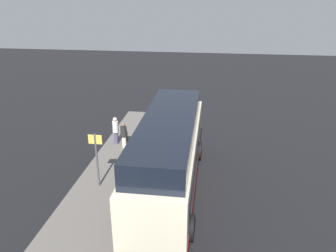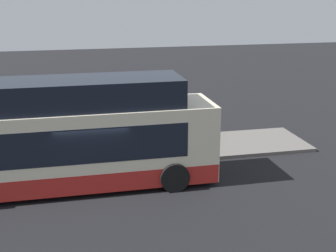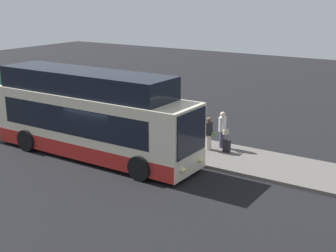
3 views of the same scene
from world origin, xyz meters
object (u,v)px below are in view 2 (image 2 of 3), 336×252
at_px(passenger_boarding, 171,120).
at_px(passenger_waiting, 165,127).
at_px(bus_lead, 68,141).
at_px(sign_post, 63,113).
at_px(suitcase, 183,136).

relative_size(passenger_boarding, passenger_waiting, 1.11).
distance_m(bus_lead, sign_post, 3.50).
bearing_deg(suitcase, passenger_waiting, -170.15).
bearing_deg(passenger_waiting, bus_lead, -49.92).
bearing_deg(bus_lead, suitcase, 34.33).
bearing_deg(suitcase, passenger_boarding, 135.88).
height_order(bus_lead, sign_post, bus_lead).
bearing_deg(passenger_boarding, suitcase, 72.79).
xyz_separation_m(passenger_waiting, sign_post, (-4.44, 0.10, 0.87)).
distance_m(passenger_boarding, suitcase, 0.94).
relative_size(bus_lead, suitcase, 12.76).
bearing_deg(passenger_waiting, passenger_boarding, 149.34).
bearing_deg(sign_post, bus_lead, -87.88).
bearing_deg(bus_lead, passenger_waiting, 38.16).
relative_size(passenger_boarding, suitcase, 2.14).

